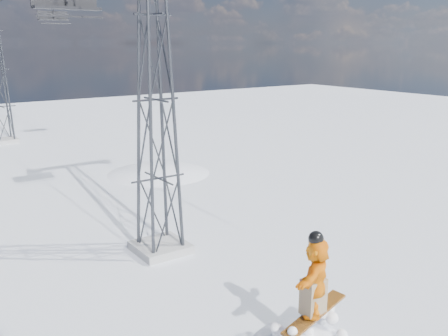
{
  "coord_description": "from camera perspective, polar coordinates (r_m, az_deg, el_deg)",
  "views": [
    {
      "loc": [
        -7.01,
        -7.11,
        7.34
      ],
      "look_at": [
        1.21,
        4.58,
        3.76
      ],
      "focal_mm": 40.0,
      "sensor_mm": 36.0,
      "label": 1
    }
  ],
  "objects": [
    {
      "name": "lift_chair_mid",
      "position": [
        34.35,
        -18.91,
        16.06
      ],
      "size": [
        1.89,
        0.54,
        2.34
      ],
      "color": "black",
      "rests_on": "ground"
    },
    {
      "name": "lift_chair_near",
      "position": [
        17.89,
        -17.6,
        17.76
      ],
      "size": [
        2.18,
        0.63,
        2.7
      ],
      "color": "black",
      "rests_on": "ground"
    },
    {
      "name": "lift_tower_near",
      "position": [
        17.11,
        -7.8,
        7.64
      ],
      "size": [
        5.2,
        1.8,
        11.43
      ],
      "color": "#999999",
      "rests_on": "ground"
    }
  ]
}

